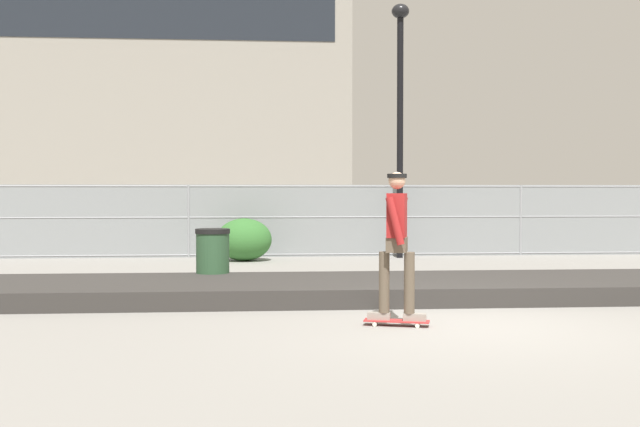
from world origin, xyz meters
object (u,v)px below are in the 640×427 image
at_px(skateboard, 397,321).
at_px(skater, 397,236).
at_px(shrub_left, 244,240).
at_px(parked_car_mid, 423,219).
at_px(parked_car_near, 203,220).
at_px(street_lamp, 400,99).
at_px(trash_bin, 213,259).

relative_size(skateboard, skater, 0.45).
distance_m(skater, shrub_left, 8.99).
bearing_deg(skateboard, shrub_left, 103.69).
xyz_separation_m(skater, parked_car_mid, (3.19, 13.00, -0.28)).
xyz_separation_m(skateboard, parked_car_near, (-3.46, 12.91, 0.78)).
height_order(street_lamp, trash_bin, street_lamp).
distance_m(skater, parked_car_near, 13.36).
xyz_separation_m(skater, street_lamp, (1.78, 9.29, 2.89)).
relative_size(parked_car_near, parked_car_mid, 1.00).
distance_m(skater, parked_car_mid, 13.39).
bearing_deg(shrub_left, skateboard, -76.31).
bearing_deg(street_lamp, skater, -100.82).
relative_size(street_lamp, parked_car_near, 1.41).
distance_m(skateboard, trash_bin, 4.39).
relative_size(skateboard, parked_car_near, 0.18).
height_order(skater, shrub_left, skater).
bearing_deg(shrub_left, parked_car_mid, 38.90).
bearing_deg(trash_bin, shrub_left, 85.79).
bearing_deg(parked_car_mid, trash_bin, -121.12).
bearing_deg(parked_car_near, parked_car_mid, 0.82).
distance_m(skateboard, parked_car_near, 13.38).
bearing_deg(parked_car_near, street_lamp, -34.63).
relative_size(skateboard, shrub_left, 0.62).
height_order(skateboard, street_lamp, street_lamp).
xyz_separation_m(parked_car_near, trash_bin, (0.96, -9.33, -0.32)).
bearing_deg(parked_car_near, shrub_left, -72.34).
distance_m(street_lamp, shrub_left, 5.26).
height_order(street_lamp, shrub_left, street_lamp).
height_order(parked_car_mid, trash_bin, parked_car_mid).
distance_m(street_lamp, parked_car_mid, 5.08).
bearing_deg(parked_car_mid, skater, -103.77).
bearing_deg(trash_bin, skateboard, -55.06).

